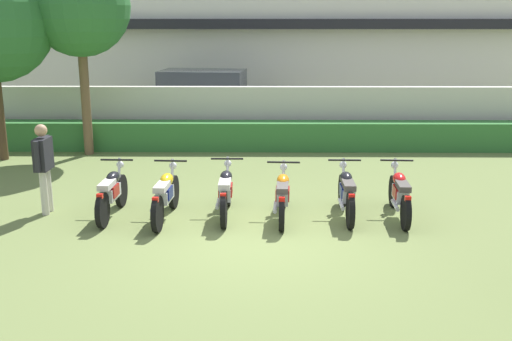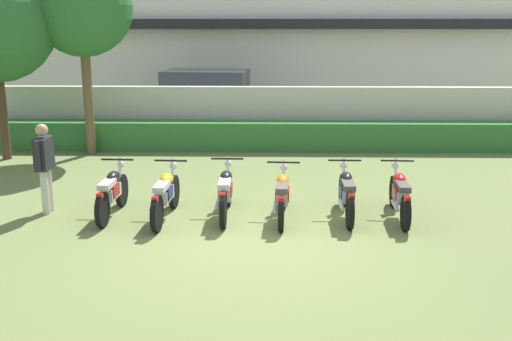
{
  "view_description": "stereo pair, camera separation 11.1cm",
  "coord_description": "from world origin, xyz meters",
  "px_view_note": "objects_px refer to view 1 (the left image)",
  "views": [
    {
      "loc": [
        0.12,
        -9.06,
        3.41
      ],
      "look_at": [
        0.0,
        1.39,
        0.8
      ],
      "focal_mm": 41.66,
      "sensor_mm": 36.0,
      "label": 1
    },
    {
      "loc": [
        0.23,
        -9.06,
        3.41
      ],
      "look_at": [
        0.0,
        1.39,
        0.8
      ],
      "focal_mm": 41.66,
      "sensor_mm": 36.0,
      "label": 2
    }
  ],
  "objects_px": {
    "motorcycle_in_row_3": "(283,195)",
    "inspector_person": "(44,161)",
    "motorcycle_in_row_5": "(400,194)",
    "tree_far_side": "(79,6)",
    "motorcycle_in_row_0": "(112,192)",
    "motorcycle_in_row_1": "(166,195)",
    "motorcycle_in_row_4": "(346,193)",
    "motorcycle_in_row_2": "(226,192)",
    "parked_car": "(208,99)"
  },
  "relations": [
    {
      "from": "motorcycle_in_row_0",
      "to": "motorcycle_in_row_4",
      "type": "height_order",
      "value": "motorcycle_in_row_4"
    },
    {
      "from": "motorcycle_in_row_4",
      "to": "motorcycle_in_row_5",
      "type": "distance_m",
      "value": 0.95
    },
    {
      "from": "tree_far_side",
      "to": "motorcycle_in_row_1",
      "type": "xyz_separation_m",
      "value": [
        2.9,
        -5.36,
        -3.34
      ]
    },
    {
      "from": "motorcycle_in_row_2",
      "to": "motorcycle_in_row_3",
      "type": "bearing_deg",
      "value": -98.28
    },
    {
      "from": "inspector_person",
      "to": "motorcycle_in_row_3",
      "type": "bearing_deg",
      "value": -3.95
    },
    {
      "from": "motorcycle_in_row_1",
      "to": "motorcycle_in_row_3",
      "type": "bearing_deg",
      "value": -85.61
    },
    {
      "from": "motorcycle_in_row_5",
      "to": "motorcycle_in_row_3",
      "type": "bearing_deg",
      "value": 95.96
    },
    {
      "from": "parked_car",
      "to": "motorcycle_in_row_1",
      "type": "distance_m",
      "value": 9.54
    },
    {
      "from": "motorcycle_in_row_0",
      "to": "motorcycle_in_row_3",
      "type": "height_order",
      "value": "motorcycle_in_row_0"
    },
    {
      "from": "motorcycle_in_row_3",
      "to": "motorcycle_in_row_2",
      "type": "bearing_deg",
      "value": 84.82
    },
    {
      "from": "parked_car",
      "to": "motorcycle_in_row_1",
      "type": "bearing_deg",
      "value": -83.22
    },
    {
      "from": "motorcycle_in_row_5",
      "to": "inspector_person",
      "type": "bearing_deg",
      "value": 91.43
    },
    {
      "from": "motorcycle_in_row_3",
      "to": "inspector_person",
      "type": "height_order",
      "value": "inspector_person"
    },
    {
      "from": "parked_car",
      "to": "motorcycle_in_row_0",
      "type": "bearing_deg",
      "value": -89.25
    },
    {
      "from": "motorcycle_in_row_0",
      "to": "motorcycle_in_row_3",
      "type": "bearing_deg",
      "value": -90.24
    },
    {
      "from": "parked_car",
      "to": "motorcycle_in_row_3",
      "type": "distance_m",
      "value": 9.75
    },
    {
      "from": "parked_car",
      "to": "inspector_person",
      "type": "xyz_separation_m",
      "value": [
        -2.13,
        -9.19,
        0.04
      ]
    },
    {
      "from": "tree_far_side",
      "to": "motorcycle_in_row_2",
      "type": "xyz_separation_m",
      "value": [
        3.96,
        -5.17,
        -3.34
      ]
    },
    {
      "from": "motorcycle_in_row_1",
      "to": "parked_car",
      "type": "bearing_deg",
      "value": 3.93
    },
    {
      "from": "motorcycle_in_row_0",
      "to": "motorcycle_in_row_3",
      "type": "relative_size",
      "value": 1.0
    },
    {
      "from": "motorcycle_in_row_0",
      "to": "inspector_person",
      "type": "height_order",
      "value": "inspector_person"
    },
    {
      "from": "motorcycle_in_row_5",
      "to": "inspector_person",
      "type": "distance_m",
      "value": 6.43
    },
    {
      "from": "motorcycle_in_row_4",
      "to": "inspector_person",
      "type": "relative_size",
      "value": 1.12
    },
    {
      "from": "motorcycle_in_row_0",
      "to": "motorcycle_in_row_2",
      "type": "distance_m",
      "value": 2.05
    },
    {
      "from": "parked_car",
      "to": "inspector_person",
      "type": "height_order",
      "value": "parked_car"
    },
    {
      "from": "motorcycle_in_row_1",
      "to": "motorcycle_in_row_5",
      "type": "height_order",
      "value": "motorcycle_in_row_1"
    },
    {
      "from": "inspector_person",
      "to": "parked_car",
      "type": "bearing_deg",
      "value": 76.93
    },
    {
      "from": "motorcycle_in_row_0",
      "to": "motorcycle_in_row_5",
      "type": "bearing_deg",
      "value": -88.31
    },
    {
      "from": "tree_far_side",
      "to": "motorcycle_in_row_1",
      "type": "height_order",
      "value": "tree_far_side"
    },
    {
      "from": "motorcycle_in_row_4",
      "to": "inspector_person",
      "type": "xyz_separation_m",
      "value": [
        -5.45,
        0.18,
        0.52
      ]
    },
    {
      "from": "motorcycle_in_row_4",
      "to": "motorcycle_in_row_3",
      "type": "bearing_deg",
      "value": 96.69
    },
    {
      "from": "motorcycle_in_row_0",
      "to": "motorcycle_in_row_1",
      "type": "height_order",
      "value": "motorcycle_in_row_1"
    },
    {
      "from": "motorcycle_in_row_0",
      "to": "motorcycle_in_row_5",
      "type": "relative_size",
      "value": 0.95
    },
    {
      "from": "parked_car",
      "to": "motorcycle_in_row_4",
      "type": "relative_size",
      "value": 2.53
    },
    {
      "from": "motorcycle_in_row_4",
      "to": "motorcycle_in_row_5",
      "type": "relative_size",
      "value": 0.95
    },
    {
      "from": "motorcycle_in_row_1",
      "to": "motorcycle_in_row_2",
      "type": "relative_size",
      "value": 1.03
    },
    {
      "from": "motorcycle_in_row_0",
      "to": "tree_far_side",
      "type": "bearing_deg",
      "value": 21.9
    },
    {
      "from": "motorcycle_in_row_1",
      "to": "motorcycle_in_row_3",
      "type": "height_order",
      "value": "motorcycle_in_row_1"
    },
    {
      "from": "motorcycle_in_row_3",
      "to": "motorcycle_in_row_5",
      "type": "xyz_separation_m",
      "value": [
        2.09,
        0.1,
        0.0
      ]
    },
    {
      "from": "tree_far_side",
      "to": "inspector_person",
      "type": "xyz_separation_m",
      "value": [
        0.66,
        -5.02,
        -2.82
      ]
    },
    {
      "from": "parked_car",
      "to": "motorcycle_in_row_2",
      "type": "xyz_separation_m",
      "value": [
        1.16,
        -9.34,
        -0.48
      ]
    },
    {
      "from": "motorcycle_in_row_1",
      "to": "motorcycle_in_row_4",
      "type": "xyz_separation_m",
      "value": [
        3.21,
        0.15,
        -0.0
      ]
    },
    {
      "from": "parked_car",
      "to": "motorcycle_in_row_1",
      "type": "relative_size",
      "value": 2.38
    },
    {
      "from": "motorcycle_in_row_2",
      "to": "motorcycle_in_row_4",
      "type": "relative_size",
      "value": 1.04
    },
    {
      "from": "tree_far_side",
      "to": "motorcycle_in_row_2",
      "type": "height_order",
      "value": "tree_far_side"
    },
    {
      "from": "motorcycle_in_row_1",
      "to": "motorcycle_in_row_3",
      "type": "xyz_separation_m",
      "value": [
        2.07,
        0.04,
        -0.01
      ]
    },
    {
      "from": "parked_car",
      "to": "motorcycle_in_row_0",
      "type": "relative_size",
      "value": 2.55
    },
    {
      "from": "motorcycle_in_row_3",
      "to": "inspector_person",
      "type": "relative_size",
      "value": 1.11
    },
    {
      "from": "motorcycle_in_row_5",
      "to": "tree_far_side",
      "type": "bearing_deg",
      "value": 56.75
    },
    {
      "from": "tree_far_side",
      "to": "motorcycle_in_row_3",
      "type": "relative_size",
      "value": 2.79
    }
  ]
}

